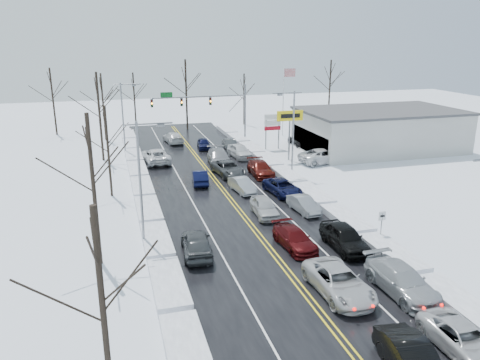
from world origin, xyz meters
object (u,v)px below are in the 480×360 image
object	(u,v)px
oncoming_car_0	(200,184)
tires_plus_sign	(290,119)
flagpole	(284,96)
traffic_signal_mast	(210,104)
dealership_building	(379,130)

from	to	relation	value
oncoming_car_0	tires_plus_sign	bearing A→B (deg)	-144.96
tires_plus_sign	oncoming_car_0	bearing A→B (deg)	-151.97
tires_plus_sign	flagpole	size ratio (longest dim) A/B	0.60
flagpole	oncoming_car_0	distance (m)	27.26
traffic_signal_mast	dealership_building	size ratio (longest dim) A/B	0.65
flagpole	oncoming_car_0	world-z (taller)	flagpole
oncoming_car_0	traffic_signal_mast	bearing A→B (deg)	-98.68
traffic_signal_mast	dealership_building	bearing A→B (deg)	-25.95
tires_plus_sign	dealership_building	bearing A→B (deg)	8.47
tires_plus_sign	traffic_signal_mast	bearing A→B (deg)	120.46
tires_plus_sign	flagpole	distance (m)	14.79
traffic_signal_mast	tires_plus_sign	size ratio (longest dim) A/B	2.21
tires_plus_sign	flagpole	xyz separation A→B (m)	(4.67, 14.01, 0.93)
flagpole	oncoming_car_0	bearing A→B (deg)	-129.50
dealership_building	oncoming_car_0	xyz separation A→B (m)	(-25.73, -8.53, -2.66)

